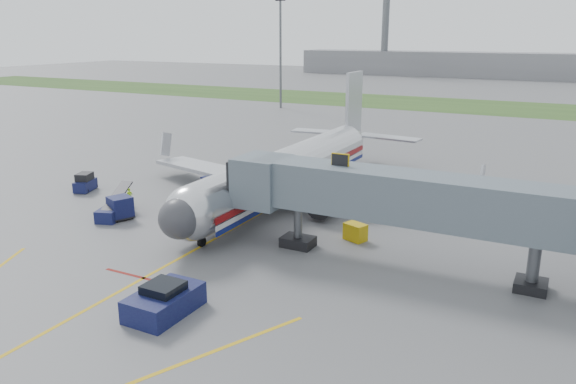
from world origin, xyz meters
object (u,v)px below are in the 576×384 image
at_px(belt_loader, 115,210).
at_px(pushback_tug, 164,301).
at_px(airliner, 289,169).
at_px(ramp_worker, 130,197).
at_px(baggage_tug, 85,183).

bearing_deg(belt_loader, pushback_tug, -37.91).
xyz_separation_m(airliner, ramp_worker, (-11.21, -8.17, -1.91)).
xyz_separation_m(pushback_tug, baggage_tug, (-22.04, 15.44, 0.04)).
xyz_separation_m(pushback_tug, ramp_worker, (-15.21, 13.95, 0.02)).
xyz_separation_m(baggage_tug, ramp_worker, (6.83, -1.49, -0.02)).
bearing_deg(pushback_tug, belt_loader, 142.09).
relative_size(baggage_tug, ramp_worker, 1.86).
xyz_separation_m(baggage_tug, belt_loader, (8.02, -4.52, -0.19)).
bearing_deg(baggage_tug, airliner, 20.32).
bearing_deg(airliner, baggage_tug, -159.68).
relative_size(airliner, pushback_tug, 8.63).
xyz_separation_m(pushback_tug, belt_loader, (-14.01, 10.92, -0.14)).
relative_size(airliner, ramp_worker, 24.23).
bearing_deg(belt_loader, baggage_tug, 150.60).
bearing_deg(baggage_tug, ramp_worker, -12.29).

